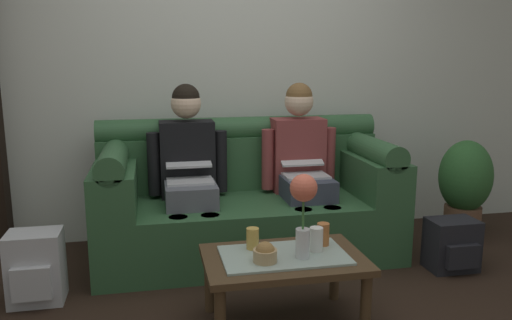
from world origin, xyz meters
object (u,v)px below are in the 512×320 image
object	(u,v)px
cup_near_right	(253,238)
potted_plant	(465,185)
flower_vase	(303,201)
backpack_right	(452,245)
backpack_left	(36,268)
person_right	(302,162)
cup_far_center	(323,234)
person_left	(189,166)
coffee_table	(284,265)
snack_bowl	(265,253)
cup_near_left	(316,239)
couch	(247,203)

from	to	relation	value
cup_near_right	potted_plant	bearing A→B (deg)	25.64
flower_vase	backpack_right	world-z (taller)	flower_vase
flower_vase	backpack_left	world-z (taller)	flower_vase
person_right	flower_vase	world-z (taller)	person_right
cup_far_center	person_left	bearing A→B (deg)	124.01
coffee_table	backpack_left	xyz separation A→B (m)	(-1.33, 0.53, -0.12)
snack_bowl	person_right	bearing A→B (deg)	65.01
cup_near_right	cup_far_center	world-z (taller)	cup_far_center
snack_bowl	cup_near_right	distance (m)	0.19
person_left	flower_vase	xyz separation A→B (m)	(0.49, -1.11, 0.03)
flower_vase	cup_near_left	bearing A→B (deg)	37.69
coffee_table	snack_bowl	world-z (taller)	snack_bowl
potted_plant	cup_far_center	bearing A→B (deg)	-148.12
flower_vase	backpack_left	size ratio (longest dim) A/B	1.04
potted_plant	backpack_left	bearing A→B (deg)	-171.19
flower_vase	cup_near_left	world-z (taller)	flower_vase
couch	cup_near_right	size ratio (longest dim) A/B	18.32
potted_plant	cup_near_right	bearing A→B (deg)	-154.36
cup_near_left	backpack_right	xyz separation A→B (m)	(1.11, 0.45, -0.29)
couch	flower_vase	size ratio (longest dim) A/B	4.77
coffee_table	flower_vase	size ratio (longest dim) A/B	1.91
flower_vase	couch	bearing A→B (deg)	94.12
cup_near_right	flower_vase	bearing A→B (deg)	-37.91
backpack_right	flower_vase	bearing A→B (deg)	-156.33
person_right	cup_near_left	xyz separation A→B (m)	(-0.23, -1.04, -0.20)
cup_near_left	backpack_left	distance (m)	1.62
cup_near_right	backpack_right	xyz separation A→B (m)	(1.43, 0.35, -0.28)
flower_vase	potted_plant	world-z (taller)	flower_vase
coffee_table	person_left	bearing A→B (deg)	111.21
snack_bowl	cup_near_left	xyz separation A→B (m)	(0.30, 0.09, 0.02)
person_left	potted_plant	distance (m)	2.13
cup_near_left	potted_plant	bearing A→B (deg)	32.83
snack_bowl	flower_vase	bearing A→B (deg)	3.89
couch	flower_vase	world-z (taller)	couch
cup_near_right	cup_far_center	bearing A→B (deg)	-3.49
person_left	cup_near_left	bearing A→B (deg)	-60.58
cup_near_right	backpack_left	bearing A→B (deg)	160.60
coffee_table	snack_bowl	bearing A→B (deg)	-146.89
couch	flower_vase	bearing A→B (deg)	-85.88
person_right	cup_near_right	bearing A→B (deg)	-120.40
cup_far_center	snack_bowl	bearing A→B (deg)	-155.46
flower_vase	cup_near_right	xyz separation A→B (m)	(-0.22, 0.17, -0.24)
couch	backpack_left	distance (m)	1.44
person_left	person_right	size ratio (longest dim) A/B	1.00
cup_far_center	backpack_right	size ratio (longest dim) A/B	0.36
cup_near_right	backpack_right	bearing A→B (deg)	13.90
cup_near_left	backpack_left	bearing A→B (deg)	161.08
person_left	coffee_table	bearing A→B (deg)	-68.79
couch	cup_near_right	world-z (taller)	couch
cup_far_center	coffee_table	bearing A→B (deg)	-160.14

